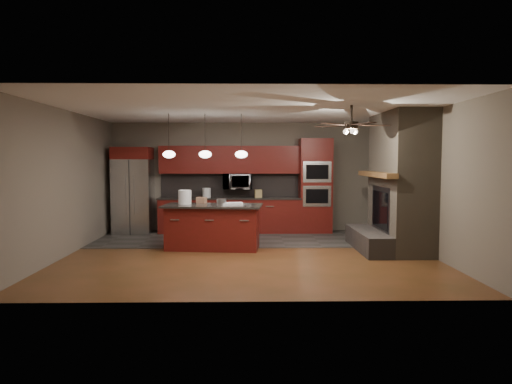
{
  "coord_description": "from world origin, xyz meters",
  "views": [
    {
      "loc": [
        -0.02,
        -8.82,
        1.84
      ],
      "look_at": [
        0.15,
        0.6,
        1.18
      ],
      "focal_mm": 32.0,
      "sensor_mm": 36.0,
      "label": 1
    }
  ],
  "objects_px": {
    "oven_tower": "(315,186)",
    "cardboard_box": "(202,200)",
    "kitchen_island": "(213,227)",
    "counter_bucket": "(207,193)",
    "refrigerator": "(133,191)",
    "paint_tray": "(232,204)",
    "paint_can": "(221,202)",
    "microwave": "(237,181)",
    "counter_box": "(258,194)",
    "white_bucket": "(185,197)"
  },
  "relations": [
    {
      "from": "kitchen_island",
      "to": "paint_tray",
      "type": "relative_size",
      "value": 4.71
    },
    {
      "from": "oven_tower",
      "to": "microwave",
      "type": "height_order",
      "value": "oven_tower"
    },
    {
      "from": "white_bucket",
      "to": "cardboard_box",
      "type": "bearing_deg",
      "value": 37.7
    },
    {
      "from": "oven_tower",
      "to": "cardboard_box",
      "type": "height_order",
      "value": "oven_tower"
    },
    {
      "from": "oven_tower",
      "to": "kitchen_island",
      "type": "relative_size",
      "value": 1.13
    },
    {
      "from": "oven_tower",
      "to": "counter_box",
      "type": "bearing_deg",
      "value": -178.32
    },
    {
      "from": "counter_box",
      "to": "white_bucket",
      "type": "bearing_deg",
      "value": -137.59
    },
    {
      "from": "paint_can",
      "to": "counter_box",
      "type": "bearing_deg",
      "value": 69.92
    },
    {
      "from": "oven_tower",
      "to": "microwave",
      "type": "bearing_deg",
      "value": 178.34
    },
    {
      "from": "refrigerator",
      "to": "cardboard_box",
      "type": "relative_size",
      "value": 11.04
    },
    {
      "from": "paint_can",
      "to": "refrigerator",
      "type": "bearing_deg",
      "value": 137.17
    },
    {
      "from": "kitchen_island",
      "to": "counter_bucket",
      "type": "xyz_separation_m",
      "value": [
        -0.32,
        2.13,
        0.55
      ]
    },
    {
      "from": "cardboard_box",
      "to": "kitchen_island",
      "type": "bearing_deg",
      "value": -36.79
    },
    {
      "from": "oven_tower",
      "to": "paint_tray",
      "type": "xyz_separation_m",
      "value": [
        -2.04,
        -2.15,
        -0.25
      ]
    },
    {
      "from": "white_bucket",
      "to": "cardboard_box",
      "type": "xyz_separation_m",
      "value": [
        0.32,
        0.25,
        -0.08
      ]
    },
    {
      "from": "cardboard_box",
      "to": "paint_can",
      "type": "bearing_deg",
      "value": -29.44
    },
    {
      "from": "paint_can",
      "to": "paint_tray",
      "type": "height_order",
      "value": "paint_can"
    },
    {
      "from": "microwave",
      "to": "counter_bucket",
      "type": "xyz_separation_m",
      "value": [
        -0.78,
        -0.05,
        -0.28
      ]
    },
    {
      "from": "kitchen_island",
      "to": "white_bucket",
      "type": "height_order",
      "value": "white_bucket"
    },
    {
      "from": "kitchen_island",
      "to": "cardboard_box",
      "type": "relative_size",
      "value": 10.77
    },
    {
      "from": "refrigerator",
      "to": "paint_tray",
      "type": "xyz_separation_m",
      "value": [
        2.54,
        -2.08,
        -0.14
      ]
    },
    {
      "from": "microwave",
      "to": "refrigerator",
      "type": "height_order",
      "value": "refrigerator"
    },
    {
      "from": "paint_tray",
      "to": "kitchen_island",
      "type": "bearing_deg",
      "value": 169.32
    },
    {
      "from": "refrigerator",
      "to": "kitchen_island",
      "type": "xyz_separation_m",
      "value": [
        2.15,
        -2.05,
        -0.61
      ]
    },
    {
      "from": "oven_tower",
      "to": "counter_box",
      "type": "xyz_separation_m",
      "value": [
        -1.45,
        -0.04,
        -0.19
      ]
    },
    {
      "from": "cardboard_box",
      "to": "counter_bucket",
      "type": "bearing_deg",
      "value": 110.08
    },
    {
      "from": "oven_tower",
      "to": "counter_bucket",
      "type": "distance_m",
      "value": 2.76
    },
    {
      "from": "refrigerator",
      "to": "paint_tray",
      "type": "relative_size",
      "value": 4.83
    },
    {
      "from": "paint_can",
      "to": "cardboard_box",
      "type": "xyz_separation_m",
      "value": [
        -0.46,
        0.51,
        -0.0
      ]
    },
    {
      "from": "paint_tray",
      "to": "refrigerator",
      "type": "bearing_deg",
      "value": 134.79
    },
    {
      "from": "white_bucket",
      "to": "paint_tray",
      "type": "relative_size",
      "value": 0.66
    },
    {
      "from": "counter_bucket",
      "to": "white_bucket",
      "type": "bearing_deg",
      "value": -97.98
    },
    {
      "from": "refrigerator",
      "to": "paint_can",
      "type": "relative_size",
      "value": 11.03
    },
    {
      "from": "counter_box",
      "to": "microwave",
      "type": "bearing_deg",
      "value": 160.87
    },
    {
      "from": "paint_can",
      "to": "microwave",
      "type": "bearing_deg",
      "value": 83.09
    },
    {
      "from": "oven_tower",
      "to": "microwave",
      "type": "xyz_separation_m",
      "value": [
        -1.98,
        0.06,
        0.11
      ]
    },
    {
      "from": "kitchen_island",
      "to": "counter_box",
      "type": "bearing_deg",
      "value": 70.56
    },
    {
      "from": "paint_can",
      "to": "counter_box",
      "type": "height_order",
      "value": "counter_box"
    },
    {
      "from": "oven_tower",
      "to": "white_bucket",
      "type": "relative_size",
      "value": 8.1
    },
    {
      "from": "kitchen_island",
      "to": "microwave",
      "type": "bearing_deg",
      "value": 83.96
    },
    {
      "from": "counter_bucket",
      "to": "counter_box",
      "type": "height_order",
      "value": "counter_bucket"
    },
    {
      "from": "paint_can",
      "to": "cardboard_box",
      "type": "distance_m",
      "value": 0.68
    },
    {
      "from": "oven_tower",
      "to": "paint_can",
      "type": "relative_size",
      "value": 12.15
    },
    {
      "from": "paint_tray",
      "to": "oven_tower",
      "type": "bearing_deg",
      "value": 40.57
    },
    {
      "from": "counter_box",
      "to": "oven_tower",
      "type": "bearing_deg",
      "value": -6.65
    },
    {
      "from": "refrigerator",
      "to": "counter_box",
      "type": "relative_size",
      "value": 11.03
    },
    {
      "from": "paint_tray",
      "to": "cardboard_box",
      "type": "distance_m",
      "value": 0.79
    },
    {
      "from": "counter_bucket",
      "to": "counter_box",
      "type": "relative_size",
      "value": 1.22
    },
    {
      "from": "refrigerator",
      "to": "paint_tray",
      "type": "height_order",
      "value": "refrigerator"
    },
    {
      "from": "oven_tower",
      "to": "counter_box",
      "type": "relative_size",
      "value": 12.15
    }
  ]
}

